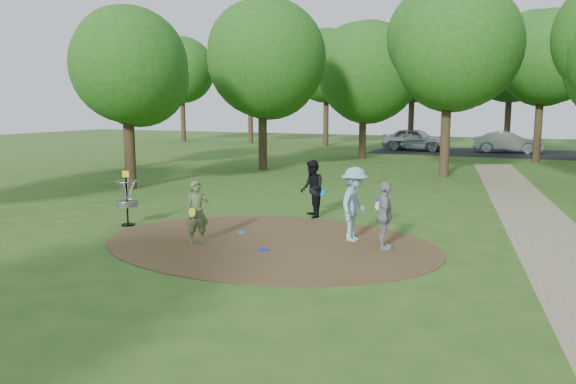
% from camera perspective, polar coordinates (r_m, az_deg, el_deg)
% --- Properties ---
extents(ground, '(100.00, 100.00, 0.00)m').
position_cam_1_polar(ground, '(13.72, -2.01, -5.25)').
color(ground, '#2D5119').
rests_on(ground, ground).
extents(dirt_clearing, '(8.40, 8.40, 0.02)m').
position_cam_1_polar(dirt_clearing, '(13.72, -2.01, -5.21)').
color(dirt_clearing, '#47301C').
rests_on(dirt_clearing, ground).
extents(footpath, '(7.55, 39.89, 0.01)m').
position_cam_1_polar(footpath, '(14.41, 25.95, -5.44)').
color(footpath, '#8C7A5B').
rests_on(footpath, ground).
extents(parking_lot, '(14.00, 8.00, 0.01)m').
position_cam_1_polar(parking_lot, '(42.30, 18.42, 3.86)').
color(parking_lot, black).
rests_on(parking_lot, ground).
extents(player_observer_with_disc, '(0.66, 0.66, 1.54)m').
position_cam_1_polar(player_observer_with_disc, '(13.72, -9.21, -2.05)').
color(player_observer_with_disc, '#506339').
rests_on(player_observer_with_disc, ground).
extents(player_throwing_with_disc, '(1.17, 1.23, 1.85)m').
position_cam_1_polar(player_throwing_with_disc, '(13.88, 6.76, -1.24)').
color(player_throwing_with_disc, '#84B2C5').
rests_on(player_throwing_with_disc, ground).
extents(player_walking_with_disc, '(1.00, 1.05, 1.72)m').
position_cam_1_polar(player_walking_with_disc, '(16.75, 2.46, 0.32)').
color(player_walking_with_disc, black).
rests_on(player_walking_with_disc, ground).
extents(player_waiting_with_disc, '(0.63, 1.01, 1.60)m').
position_cam_1_polar(player_waiting_with_disc, '(13.17, 9.79, -2.41)').
color(player_waiting_with_disc, gray).
rests_on(player_waiting_with_disc, ground).
extents(disc_ground_cyan, '(0.22, 0.22, 0.02)m').
position_cam_1_polar(disc_ground_cyan, '(14.79, -4.74, -4.13)').
color(disc_ground_cyan, '#1985CE').
rests_on(disc_ground_cyan, dirt_clearing).
extents(disc_ground_blue, '(0.22, 0.22, 0.02)m').
position_cam_1_polar(disc_ground_blue, '(13.05, -2.48, -5.86)').
color(disc_ground_blue, '#0C21DB').
rests_on(disc_ground_blue, dirt_clearing).
extents(car_left, '(5.09, 2.64, 1.65)m').
position_cam_1_polar(car_left, '(42.72, 12.86, 5.24)').
color(car_left, '#B6B9BE').
rests_on(car_left, ground).
extents(car_right, '(4.64, 1.78, 1.51)m').
position_cam_1_polar(car_right, '(42.62, 21.43, 4.75)').
color(car_right, '#ABACB3').
rests_on(car_right, ground).
extents(disc_golf_basket, '(0.63, 0.63, 1.54)m').
position_cam_1_polar(disc_golf_basket, '(16.20, -16.07, -0.26)').
color(disc_golf_basket, black).
rests_on(disc_golf_basket, ground).
extents(tree_ring, '(36.73, 45.11, 8.62)m').
position_cam_1_polar(tree_ring, '(21.85, 12.92, 13.47)').
color(tree_ring, '#332316').
rests_on(tree_ring, ground).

